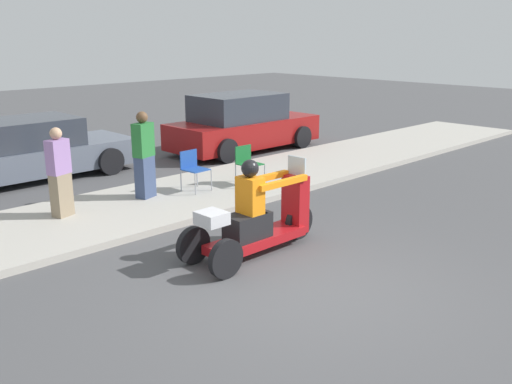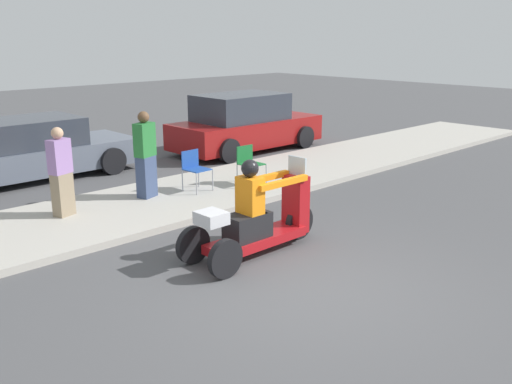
{
  "view_description": "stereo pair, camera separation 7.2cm",
  "coord_description": "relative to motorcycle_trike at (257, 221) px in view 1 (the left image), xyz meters",
  "views": [
    {
      "loc": [
        -5.32,
        -4.41,
        3.26
      ],
      "look_at": [
        0.34,
        1.44,
        0.98
      ],
      "focal_mm": 40.0,
      "sensor_mm": 36.0,
      "label": 1
    },
    {
      "loc": [
        -5.27,
        -4.46,
        3.26
      ],
      "look_at": [
        0.34,
        1.44,
        0.98
      ],
      "focal_mm": 40.0,
      "sensor_mm": 36.0,
      "label": 2
    }
  ],
  "objects": [
    {
      "name": "parked_car_lot_center",
      "position": [
        -0.62,
        6.96,
        0.14
      ],
      "size": [
        4.8,
        2.03,
        1.39
      ],
      "color": "slate",
      "rests_on": "ground"
    },
    {
      "name": "motorcycle_trike",
      "position": [
        0.0,
        0.0,
        0.0
      ],
      "size": [
        2.46,
        0.82,
        1.49
      ],
      "color": "black",
      "rests_on": "ground"
    },
    {
      "name": "folding_chair_set_back",
      "position": [
        2.43,
        2.82,
        0.1
      ],
      "size": [
        0.47,
        0.47,
        0.82
      ],
      "color": "#A5A8AD",
      "rests_on": "sidewalk_strip"
    },
    {
      "name": "spectator_end_of_line",
      "position": [
        0.29,
        3.46,
        0.41
      ],
      "size": [
        0.46,
        0.36,
        1.7
      ],
      "color": "#38476B",
      "rests_on": "sidewalk_strip"
    },
    {
      "name": "spectator_far_back",
      "position": [
        -1.44,
        3.47,
        0.36
      ],
      "size": [
        0.43,
        0.33,
        1.58
      ],
      "color": "gray",
      "rests_on": "sidewalk_strip"
    },
    {
      "name": "sidewalk_strip",
      "position": [
        -0.36,
        3.16,
        -0.46
      ],
      "size": [
        28.0,
        2.8,
        0.12
      ],
      "color": "#B2ADA3",
      "rests_on": "ground"
    },
    {
      "name": "ground_plane",
      "position": [
        -0.36,
        -1.44,
        -0.52
      ],
      "size": [
        60.0,
        60.0,
        0.0
      ],
      "primitive_type": "plane",
      "color": "#4C4C4F"
    },
    {
      "name": "folding_chair_curbside",
      "position": [
        1.29,
        3.23,
        0.1
      ],
      "size": [
        0.49,
        0.49,
        0.82
      ],
      "color": "#A5A8AD",
      "rests_on": "sidewalk_strip"
    },
    {
      "name": "parked_car_lot_left",
      "position": [
        5.21,
        5.97,
        0.23
      ],
      "size": [
        4.49,
        2.02,
        1.62
      ],
      "color": "maroon",
      "rests_on": "ground"
    }
  ]
}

